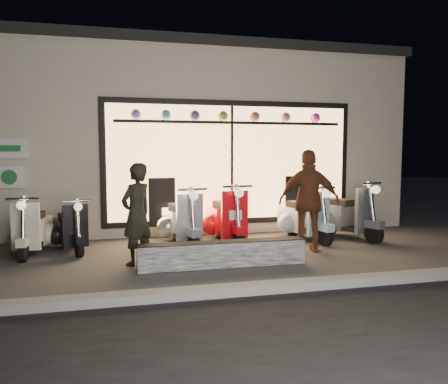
{
  "coord_description": "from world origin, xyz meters",
  "views": [
    {
      "loc": [
        -1.55,
        -7.13,
        1.78
      ],
      "look_at": [
        0.31,
        0.6,
        1.05
      ],
      "focal_mm": 35.0,
      "sensor_mm": 36.0,
      "label": 1
    }
  ],
  "objects_px": {
    "scooter_red": "(225,219)",
    "woman": "(309,201)",
    "graffiti_barrier": "(223,254)",
    "scooter_silver": "(181,221)",
    "man": "(137,214)"
  },
  "relations": [
    {
      "from": "man",
      "to": "scooter_silver",
      "type": "bearing_deg",
      "value": -164.76
    },
    {
      "from": "scooter_silver",
      "to": "man",
      "type": "distance_m",
      "value": 1.68
    },
    {
      "from": "man",
      "to": "woman",
      "type": "bearing_deg",
      "value": 141.3
    },
    {
      "from": "scooter_red",
      "to": "man",
      "type": "bearing_deg",
      "value": -145.47
    },
    {
      "from": "scooter_silver",
      "to": "scooter_red",
      "type": "bearing_deg",
      "value": -6.8
    },
    {
      "from": "scooter_silver",
      "to": "woman",
      "type": "relative_size",
      "value": 0.84
    },
    {
      "from": "scooter_red",
      "to": "woman",
      "type": "distance_m",
      "value": 1.81
    },
    {
      "from": "man",
      "to": "woman",
      "type": "xyz_separation_m",
      "value": [
        3.01,
        0.19,
        0.11
      ]
    },
    {
      "from": "graffiti_barrier",
      "to": "man",
      "type": "xyz_separation_m",
      "value": [
        -1.28,
        0.45,
        0.61
      ]
    },
    {
      "from": "graffiti_barrier",
      "to": "scooter_red",
      "type": "distance_m",
      "value": 1.95
    },
    {
      "from": "scooter_silver",
      "to": "man",
      "type": "height_order",
      "value": "man"
    },
    {
      "from": "scooter_silver",
      "to": "graffiti_barrier",
      "type": "bearing_deg",
      "value": -86.8
    },
    {
      "from": "scooter_red",
      "to": "man",
      "type": "relative_size",
      "value": 0.98
    },
    {
      "from": "graffiti_barrier",
      "to": "scooter_silver",
      "type": "bearing_deg",
      "value": 102.37
    },
    {
      "from": "graffiti_barrier",
      "to": "woman",
      "type": "relative_size",
      "value": 1.43
    }
  ]
}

